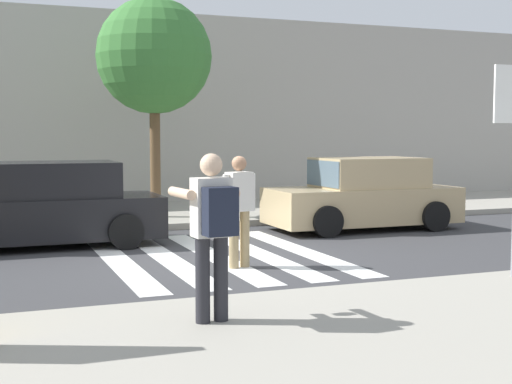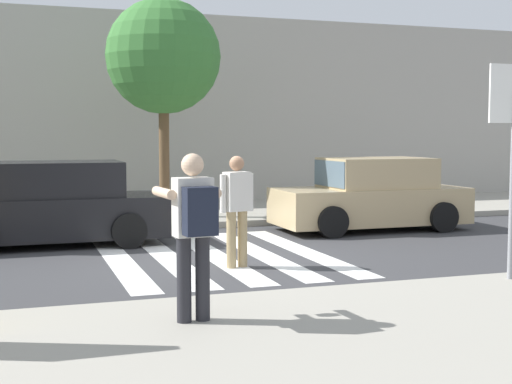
{
  "view_description": "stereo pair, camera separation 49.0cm",
  "coord_description": "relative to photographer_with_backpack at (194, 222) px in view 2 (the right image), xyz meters",
  "views": [
    {
      "loc": [
        -3.63,
        -11.16,
        2.06
      ],
      "look_at": [
        0.6,
        -0.2,
        1.1
      ],
      "focal_mm": 50.0,
      "sensor_mm": 36.0,
      "label": 1
    },
    {
      "loc": [
        -3.17,
        -11.33,
        2.06
      ],
      "look_at": [
        0.6,
        -0.2,
        1.1
      ],
      "focal_mm": 50.0,
      "sensor_mm": 36.0,
      "label": 2
    }
  ],
  "objects": [
    {
      "name": "crosswalk_stripe_1",
      "position": [
        0.67,
        4.54,
        -1.16
      ],
      "size": [
        0.44,
        5.2,
        0.01
      ],
      "primitive_type": "cube",
      "color": "silver",
      "rests_on": "ground"
    },
    {
      "name": "ground_plane",
      "position": [
        1.47,
        4.34,
        -1.17
      ],
      "size": [
        120.0,
        120.0,
        0.0
      ],
      "primitive_type": "plane",
      "color": "#38383A"
    },
    {
      "name": "sidewalk_far",
      "position": [
        1.47,
        10.34,
        -1.1
      ],
      "size": [
        60.0,
        4.8,
        0.14
      ],
      "primitive_type": "cube",
      "color": "#9E998C",
      "rests_on": "ground"
    },
    {
      "name": "crosswalk_stripe_3",
      "position": [
        2.27,
        4.54,
        -1.16
      ],
      "size": [
        0.44,
        5.2,
        0.01
      ],
      "primitive_type": "cube",
      "color": "silver",
      "rests_on": "ground"
    },
    {
      "name": "pedestrian_crossing",
      "position": [
        1.51,
        3.41,
        -0.19
      ],
      "size": [
        0.57,
        0.32,
        1.72
      ],
      "color": "tan",
      "rests_on": "ground"
    },
    {
      "name": "building_facade_far",
      "position": [
        1.47,
        14.74,
        1.54
      ],
      "size": [
        56.0,
        4.0,
        5.42
      ],
      "primitive_type": "cube",
      "color": "#ADA89E",
      "rests_on": "ground"
    },
    {
      "name": "parked_car_tan",
      "position": [
        5.54,
        6.64,
        -0.44
      ],
      "size": [
        4.1,
        1.92,
        1.55
      ],
      "color": "tan",
      "rests_on": "ground"
    },
    {
      "name": "parked_car_black",
      "position": [
        -1.02,
        6.64,
        -0.44
      ],
      "size": [
        4.1,
        1.92,
        1.55
      ],
      "color": "black",
      "rests_on": "ground"
    },
    {
      "name": "photographer_with_backpack",
      "position": [
        0.0,
        0.0,
        0.0
      ],
      "size": [
        0.62,
        0.87,
        1.72
      ],
      "color": "#232328",
      "rests_on": "sidewalk_near"
    },
    {
      "name": "sidewalk_near",
      "position": [
        1.47,
        -1.86,
        -1.1
      ],
      "size": [
        60.0,
        6.0,
        0.14
      ],
      "primitive_type": "cube",
      "color": "#9E998C",
      "rests_on": "ground"
    },
    {
      "name": "crosswalk_stripe_2",
      "position": [
        1.47,
        4.54,
        -1.16
      ],
      "size": [
        0.44,
        5.2,
        0.01
      ],
      "primitive_type": "cube",
      "color": "silver",
      "rests_on": "ground"
    },
    {
      "name": "street_tree_center",
      "position": [
        1.58,
        9.34,
        2.65
      ],
      "size": [
        2.64,
        2.64,
        5.01
      ],
      "color": "brown",
      "rests_on": "sidewalk_far"
    },
    {
      "name": "crosswalk_stripe_4",
      "position": [
        3.07,
        4.54,
        -1.16
      ],
      "size": [
        0.44,
        5.2,
        0.01
      ],
      "primitive_type": "cube",
      "color": "silver",
      "rests_on": "ground"
    },
    {
      "name": "crosswalk_stripe_0",
      "position": [
        -0.13,
        4.54,
        -1.16
      ],
      "size": [
        0.44,
        5.2,
        0.01
      ],
      "primitive_type": "cube",
      "color": "silver",
      "rests_on": "ground"
    }
  ]
}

